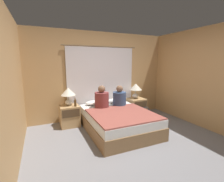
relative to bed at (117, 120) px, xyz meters
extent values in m
plane|color=gray|center=(0.00, -0.88, -0.23)|extent=(16.00, 16.00, 0.00)
cube|color=tan|center=(0.00, 1.12, 1.02)|extent=(4.23, 0.06, 2.50)
cube|color=tan|center=(-2.08, -0.88, 1.02)|extent=(0.06, 4.05, 2.50)
cube|color=tan|center=(2.08, -0.88, 1.02)|extent=(0.06, 4.05, 2.50)
cube|color=white|center=(0.00, 1.05, 0.80)|extent=(2.02, 0.02, 2.07)
cylinder|color=brown|center=(0.00, 1.05, 1.85)|extent=(2.22, 0.02, 0.02)
cube|color=olive|center=(0.00, 0.00, -0.09)|extent=(1.45, 2.00, 0.29)
cube|color=white|center=(0.00, 0.00, 0.15)|extent=(1.41, 1.96, 0.18)
cube|color=tan|center=(-1.02, 0.73, 0.04)|extent=(0.48, 0.46, 0.54)
cube|color=#4C3823|center=(-1.02, 0.49, 0.17)|extent=(0.42, 0.02, 0.19)
cube|color=tan|center=(1.02, 0.73, 0.04)|extent=(0.48, 0.46, 0.54)
cube|color=#4C3823|center=(1.02, 0.49, 0.17)|extent=(0.42, 0.02, 0.19)
ellipsoid|color=silver|center=(-1.02, 0.79, 0.38)|extent=(0.19, 0.19, 0.15)
cylinder|color=#B2A893|center=(-1.02, 0.79, 0.51)|extent=(0.02, 0.02, 0.11)
cone|color=silver|center=(-1.02, 0.79, 0.67)|extent=(0.38, 0.38, 0.19)
ellipsoid|color=silver|center=(1.02, 0.79, 0.38)|extent=(0.19, 0.19, 0.15)
cylinder|color=#B2A893|center=(1.02, 0.79, 0.51)|extent=(0.02, 0.02, 0.11)
cone|color=silver|center=(1.02, 0.79, 0.67)|extent=(0.38, 0.38, 0.19)
ellipsoid|color=white|center=(-0.32, 0.80, 0.30)|extent=(0.50, 0.32, 0.12)
ellipsoid|color=white|center=(0.32, 0.80, 0.30)|extent=(0.50, 0.32, 0.12)
cube|color=#994C42|center=(0.00, -0.29, 0.25)|extent=(1.39, 1.37, 0.03)
cylinder|color=brown|center=(-0.23, 0.43, 0.44)|extent=(0.36, 0.36, 0.41)
sphere|color=#846047|center=(-0.23, 0.43, 0.74)|extent=(0.18, 0.18, 0.18)
cylinder|color=#38517A|center=(0.28, 0.43, 0.43)|extent=(0.36, 0.36, 0.38)
sphere|color=#846047|center=(0.28, 0.43, 0.71)|extent=(0.18, 0.18, 0.18)
cylinder|color=#513819|center=(-0.89, 0.60, 0.39)|extent=(0.06, 0.06, 0.17)
cylinder|color=#513819|center=(-0.89, 0.60, 0.51)|extent=(0.02, 0.02, 0.06)
cube|color=#333D56|center=(1.06, 0.28, -0.12)|extent=(0.33, 0.16, 0.22)
torus|color=#2B3449|center=(1.06, 0.28, 0.02)|extent=(0.25, 0.02, 0.25)
camera|label=1|loc=(-1.66, -3.42, 1.42)|focal=26.00mm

